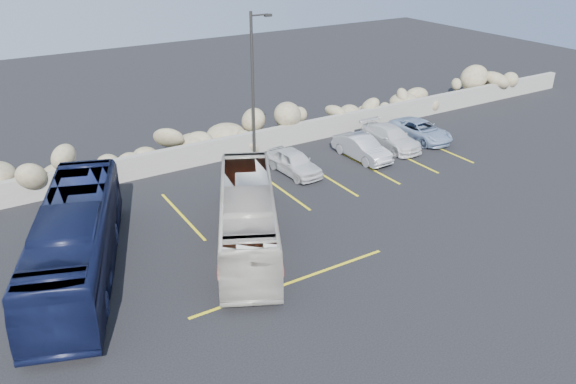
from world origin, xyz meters
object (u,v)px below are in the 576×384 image
lamppost (254,91)px  car_d (421,130)px  car_c (391,137)px  car_a (294,162)px  vintage_bus (248,217)px  car_b (362,148)px  tour_coach (76,241)px

lamppost → car_d: (10.59, -0.82, -3.73)m
lamppost → car_c: size_ratio=1.93×
car_a → car_d: 8.98m
car_c → car_d: size_ratio=1.01×
vintage_bus → car_c: size_ratio=2.15×
vintage_bus → car_b: 10.63m
vintage_bus → tour_coach: 6.35m
vintage_bus → car_a: bearing=69.8°
car_d → car_b: bearing=-175.0°
car_d → car_c: bearing=179.7°
lamppost → car_b: lamppost is taller
lamppost → car_b: 7.00m
car_b → car_d: size_ratio=0.92×
car_a → car_b: 4.19m
lamppost → car_c: lamppost is taller
lamppost → vintage_bus: 7.77m
car_c → car_d: bearing=1.5°
car_c → car_a: bearing=-177.4°
tour_coach → car_d: (20.48, 4.02, -0.84)m
lamppost → vintage_bus: size_ratio=0.90×
lamppost → vintage_bus: (-3.67, -6.13, -3.06)m
car_c → car_d: (2.34, 0.04, -0.03)m
vintage_bus → car_b: vintage_bus is taller
car_c → car_b: bearing=-168.2°
vintage_bus → tour_coach: bearing=-165.5°
lamppost → tour_coach: bearing=-153.9°
tour_coach → car_a: size_ratio=2.81×
tour_coach → car_a: (11.50, 3.73, -0.79)m
tour_coach → car_b: tour_coach is taller
car_b → car_a: bearing=175.1°
tour_coach → car_d: size_ratio=2.46×
vintage_bus → car_c: bearing=50.1°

